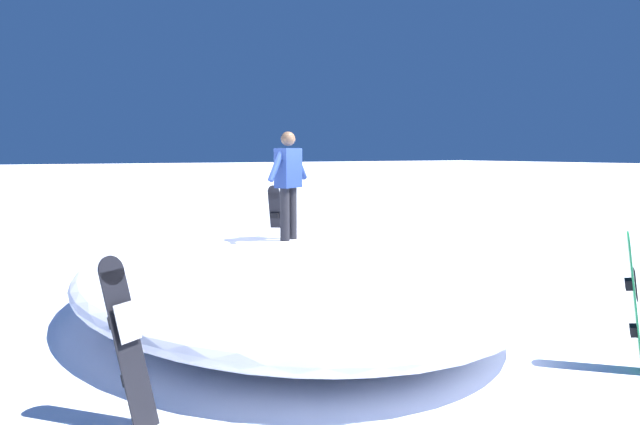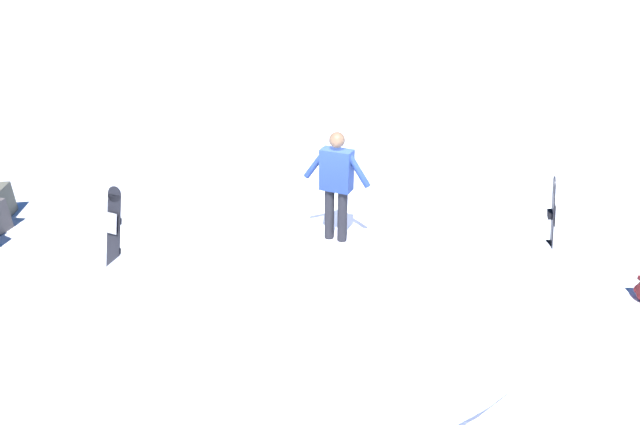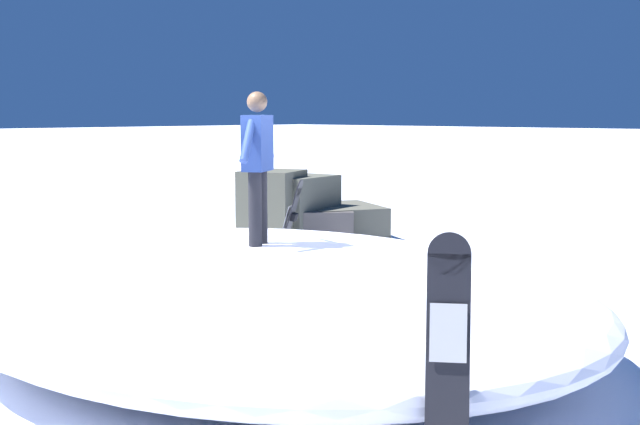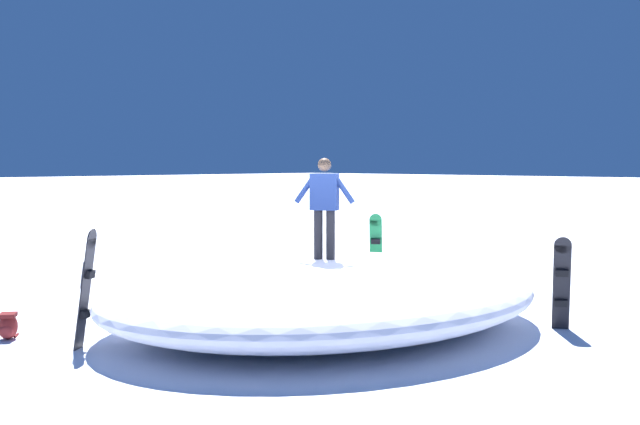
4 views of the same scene
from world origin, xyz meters
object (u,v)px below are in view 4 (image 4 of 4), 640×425
Objects in this scene: snowboard_secondary_upright at (376,249)px; snowboard_tertiary_upright at (86,287)px; snowboard_primary_upright at (562,282)px; backpack_near at (8,326)px; snowboarder_standing at (324,202)px.

snowboard_tertiary_upright is at bearing -173.22° from snowboard_secondary_upright.
snowboard_tertiary_upright is at bearing 144.06° from snowboard_primary_upright.
backpack_near is at bearing 175.87° from snowboard_secondary_upright.
snowboarder_standing is 3.13× the size of backpack_near.
snowboard_secondary_upright is at bearing 73.63° from snowboard_primary_upright.
snowboard_tertiary_upright is (-7.31, -0.87, 0.09)m from snowboard_secondary_upright.
snowboarder_standing is 3.92m from snowboard_primary_upright.
snowboard_primary_upright is at bearing -49.27° from snowboarder_standing.
snowboard_tertiary_upright reaches higher than snowboard_primary_upright.
snowboarder_standing reaches higher than snowboard_primary_upright.
backpack_near is (-3.89, 2.83, -1.82)m from snowboarder_standing.
snowboarder_standing is at bearing -149.90° from snowboard_secondary_upright.
snowboard_secondary_upright is 3.04× the size of backpack_near.
snowboarder_standing is 4.69m from snowboard_secondary_upright.
snowboard_secondary_upright is 7.36m from snowboard_tertiary_upright.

